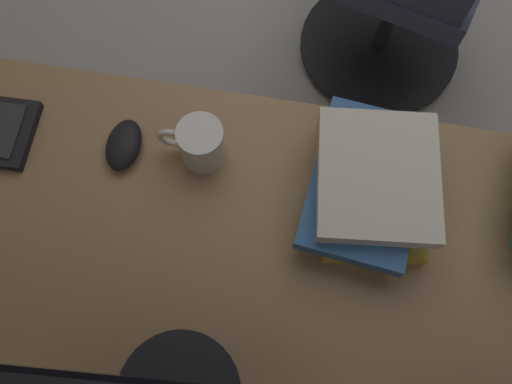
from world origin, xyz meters
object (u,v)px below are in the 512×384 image
drawer_pedestal (215,302)px  mouse_main (124,145)px  book_stack_near (371,182)px  coffee_mug (200,143)px

drawer_pedestal → mouse_main: 0.48m
mouse_main → book_stack_near: (-0.45, 0.01, 0.03)m
book_stack_near → coffee_mug: size_ratio=2.47×
mouse_main → coffee_mug: (-0.14, -0.01, 0.03)m
drawer_pedestal → book_stack_near: (-0.27, -0.19, 0.43)m
book_stack_near → drawer_pedestal: bearing=34.9°
coffee_mug → mouse_main: bearing=5.5°
coffee_mug → drawer_pedestal: bearing=99.8°
drawer_pedestal → coffee_mug: size_ratio=5.63×
mouse_main → coffee_mug: coffee_mug is taller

